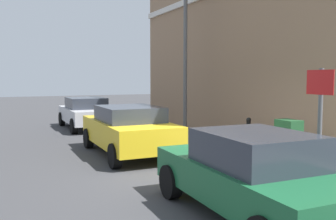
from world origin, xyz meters
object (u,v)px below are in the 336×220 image
car_green (252,174)px  car_yellow (129,129)px  utility_cabinet (288,146)px  lamppost (185,49)px  bollard_near_cabinet (248,135)px  street_sign (320,113)px  car_silver (86,112)px

car_green → car_yellow: bearing=3.1°
car_green → car_yellow: (-0.14, 5.59, 0.03)m
utility_cabinet → lamppost: bearing=88.9°
bollard_near_cabinet → car_yellow: bearing=142.0°
car_yellow → street_sign: size_ratio=1.79×
car_green → car_yellow: 5.59m
bollard_near_cabinet → car_silver: bearing=107.4°
utility_cabinet → bollard_near_cabinet: size_ratio=1.11×
utility_cabinet → bollard_near_cabinet: bearing=86.5°
utility_cabinet → car_silver: bearing=104.2°
lamppost → utility_cabinet: bearing=-91.1°
car_yellow → lamppost: bearing=-59.1°
car_green → car_yellow: size_ratio=0.96×
car_yellow → utility_cabinet: bearing=-144.4°
car_green → car_silver: bearing=1.7°
utility_cabinet → lamppost: (0.10, 5.36, 2.62)m
car_yellow → car_silver: bearing=-0.6°
car_yellow → car_green: bearing=-178.0°
car_silver → street_sign: bearing=-172.4°
street_sign → utility_cabinet: bearing=61.2°
car_yellow → bollard_near_cabinet: size_ratio=3.95×
utility_cabinet → lamppost: 5.97m
car_green → lamppost: lamppost is taller
car_green → bollard_near_cabinet: (2.60, 3.46, -0.03)m
lamppost → car_yellow: bearing=-149.8°
bollard_near_cabinet → lamppost: 4.55m
utility_cabinet → bollard_near_cabinet: utility_cabinet is taller
car_green → street_sign: size_ratio=1.72×
car_green → street_sign: street_sign is taller
car_silver → lamppost: lamppost is taller
utility_cabinet → lamppost: size_ratio=0.20×
street_sign → lamppost: 7.40m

